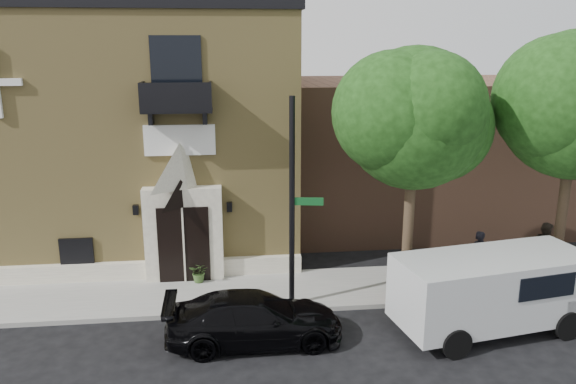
% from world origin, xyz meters
% --- Properties ---
extents(ground, '(120.00, 120.00, 0.00)m').
position_xyz_m(ground, '(0.00, 0.00, 0.00)').
color(ground, black).
rests_on(ground, ground).
extents(sidewalk, '(42.00, 3.00, 0.15)m').
position_xyz_m(sidewalk, '(1.00, 1.50, 0.07)').
color(sidewalk, gray).
rests_on(sidewalk, ground).
extents(church, '(12.20, 11.01, 9.30)m').
position_xyz_m(church, '(-2.99, 7.95, 4.63)').
color(church, tan).
rests_on(church, ground).
extents(neighbour_building, '(18.00, 8.00, 6.40)m').
position_xyz_m(neighbour_building, '(12.00, 9.00, 3.20)').
color(neighbour_building, brown).
rests_on(neighbour_building, ground).
extents(street_tree_left, '(4.97, 4.38, 7.77)m').
position_xyz_m(street_tree_left, '(6.03, 0.35, 5.87)').
color(street_tree_left, '#38281C').
rests_on(street_tree_left, sidewalk).
extents(black_sedan, '(4.84, 2.02, 1.40)m').
position_xyz_m(black_sedan, '(1.12, -1.56, 0.70)').
color(black_sedan, black).
rests_on(black_sedan, ground).
extents(cargo_van, '(5.78, 3.09, 2.24)m').
position_xyz_m(cargo_van, '(8.02, -1.61, 1.25)').
color(cargo_van, silver).
rests_on(cargo_van, ground).
extents(street_sign, '(1.01, 1.08, 6.38)m').
position_xyz_m(street_sign, '(2.40, 0.37, 3.36)').
color(street_sign, black).
rests_on(street_sign, sidewalk).
extents(fire_hydrant, '(0.50, 0.40, 0.88)m').
position_xyz_m(fire_hydrant, '(5.73, 0.49, 0.58)').
color(fire_hydrant, maroon).
rests_on(fire_hydrant, sidewalk).
extents(dumpster, '(1.77, 1.17, 1.08)m').
position_xyz_m(dumpster, '(6.69, 0.67, 0.70)').
color(dumpster, '#0E3516').
rests_on(dumpster, sidewalk).
extents(planter, '(0.76, 0.70, 0.71)m').
position_xyz_m(planter, '(-0.52, 2.34, 0.50)').
color(planter, '#41622C').
rests_on(planter, sidewalk).
extents(pedestrian_near, '(0.76, 0.68, 1.74)m').
position_xyz_m(pedestrian_near, '(8.81, 1.46, 1.02)').
color(pedestrian_near, black).
rests_on(pedestrian_near, sidewalk).
extents(pedestrian_far, '(0.94, 1.06, 1.80)m').
position_xyz_m(pedestrian_far, '(11.49, 1.89, 1.05)').
color(pedestrian_far, '#322A22').
rests_on(pedestrian_far, sidewalk).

